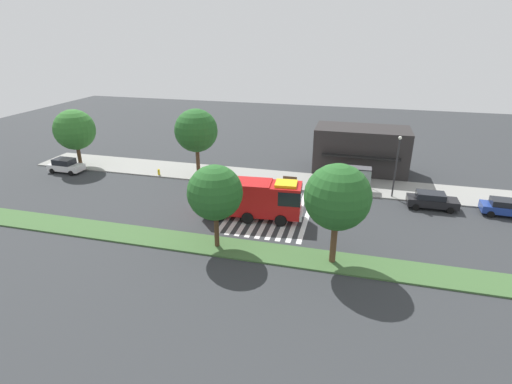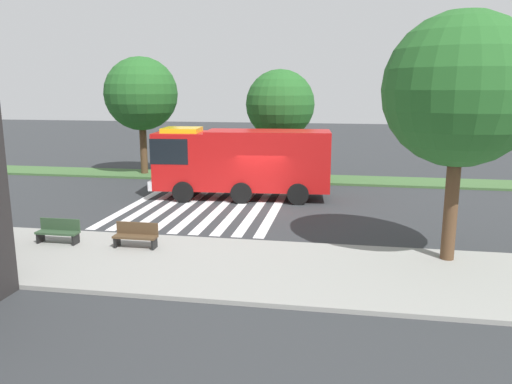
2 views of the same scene
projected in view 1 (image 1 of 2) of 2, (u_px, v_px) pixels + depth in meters
The scene contains 18 objects.
ground_plane at pixel (244, 209), 38.87m from camera, with size 120.00×120.00×0.00m, color #2D3033.
sidewalk at pixel (265, 178), 46.84m from camera, with size 60.00×5.65×0.14m, color gray.
median_strip at pixel (218, 246), 32.02m from camera, with size 60.00×3.00×0.14m, color #3D6033.
crosswalk at pixel (270, 212), 38.23m from camera, with size 7.65×11.03×0.01m.
fire_truck at pixel (254, 197), 36.24m from camera, with size 9.63×3.43×3.78m.
parked_car_west at pixel (66, 165), 48.65m from camera, with size 4.32×2.22×1.73m.
parked_car_mid at pixel (432, 200), 38.75m from camera, with size 4.77×2.10×1.64m.
parked_car_east at pixel (507, 207), 37.21m from camera, with size 4.64×2.20×1.59m.
bus_stop_shelter at pixel (355, 174), 42.68m from camera, with size 3.50×1.40×2.46m.
bench_near_shelter at pixel (317, 182), 44.09m from camera, with size 1.60×0.50×0.90m.
bench_west_of_shelter at pixel (290, 180), 44.80m from camera, with size 1.60×0.50×0.90m.
street_lamp at pixel (397, 162), 40.01m from camera, with size 0.36×0.36×6.53m.
storefront_building at pixel (361, 150), 48.30m from camera, with size 11.21×6.40×5.54m.
sidewalk_tree_far_west at pixel (75, 130), 48.98m from camera, with size 5.05×5.05×7.30m.
sidewalk_tree_west at pixel (196, 131), 44.82m from camera, with size 4.96×4.96×8.15m.
median_tree_far_west at pixel (215, 193), 30.21m from camera, with size 4.35×4.35×6.87m.
median_tree_west at pixel (337, 197), 27.81m from camera, with size 4.83×4.83×7.73m.
fire_hydrant at pixel (159, 172), 47.56m from camera, with size 0.28×0.28×0.70m, color gold.
Camera 1 is at (10.08, -33.82, 16.41)m, focal length 27.46 mm.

